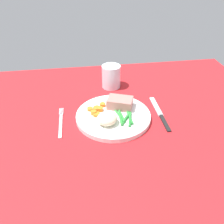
{
  "coord_description": "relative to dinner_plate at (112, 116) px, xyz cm",
  "views": [
    {
      "loc": [
        -9.81,
        -62.53,
        50.93
      ],
      "look_at": [
        -0.44,
        1.67,
        4.6
      ],
      "focal_mm": 37.86,
      "sensor_mm": 36.0,
      "label": 1
    }
  ],
  "objects": [
    {
      "name": "green_beans",
      "position": [
        3.85,
        -2.72,
        1.2
      ],
      "size": [
        5.62,
        10.31,
        0.88
      ],
      "color": "#2D8C38",
      "rests_on": "dinner_plate"
    },
    {
      "name": "knife",
      "position": [
        17.05,
        -0.29,
        -0.6
      ],
      "size": [
        1.7,
        20.5,
        0.64
      ],
      "rotation": [
        0.0,
        0.0,
        0.05
      ],
      "color": "black",
      "rests_on": "dining_table"
    },
    {
      "name": "dinner_plate",
      "position": [
        0.0,
        0.0,
        0.0
      ],
      "size": [
        25.48,
        25.48,
        1.6
      ],
      "primitive_type": "cylinder",
      "color": "white",
      "rests_on": "dining_table"
    },
    {
      "name": "mashed_potatoes",
      "position": [
        -2.29,
        -4.59,
        2.68
      ],
      "size": [
        6.52,
        6.29,
        3.76
      ],
      "primitive_type": "ellipsoid",
      "color": "beige",
      "rests_on": "dinner_plate"
    },
    {
      "name": "water_glass",
      "position": [
        2.86,
        22.01,
        3.17
      ],
      "size": [
        7.62,
        7.62,
        9.3
      ],
      "color": "silver",
      "rests_on": "dining_table"
    },
    {
      "name": "carrot_slices",
      "position": [
        -4.92,
        2.68,
        1.36
      ],
      "size": [
        6.59,
        7.54,
        1.29
      ],
      "color": "orange",
      "rests_on": "dinner_plate"
    },
    {
      "name": "fork",
      "position": [
        -17.37,
        -0.26,
        -0.6
      ],
      "size": [
        1.44,
        16.6,
        0.4
      ],
      "rotation": [
        0.0,
        0.0,
        -0.01
      ],
      "color": "silver",
      "rests_on": "dining_table"
    },
    {
      "name": "dining_table",
      "position": [
        0.44,
        -1.67,
        -1.8
      ],
      "size": [
        120.0,
        90.0,
        2.0
      ],
      "color": "red",
      "rests_on": "ground"
    },
    {
      "name": "meat_portion",
      "position": [
        3.44,
        4.01,
        2.59
      ],
      "size": [
        10.07,
        8.44,
        3.58
      ],
      "primitive_type": "cube",
      "rotation": [
        0.0,
        0.0,
        -0.37
      ],
      "color": "#B2756B",
      "rests_on": "dinner_plate"
    }
  ]
}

